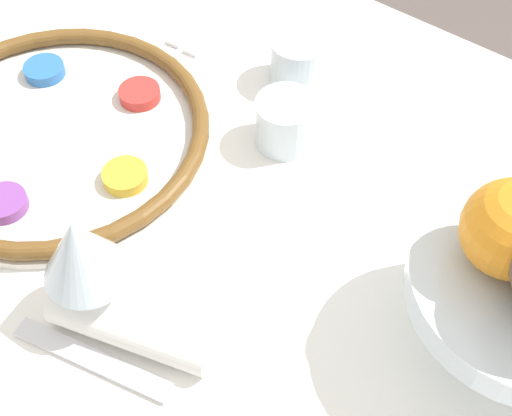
% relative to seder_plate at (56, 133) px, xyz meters
% --- Properties ---
extents(dining_table, '(1.60, 0.91, 0.70)m').
position_rel_seder_plate_xyz_m(dining_table, '(0.19, -0.00, -0.37)').
color(dining_table, white).
rests_on(dining_table, ground_plane).
extents(seder_plate, '(0.36, 0.36, 0.03)m').
position_rel_seder_plate_xyz_m(seder_plate, '(0.00, 0.00, 0.00)').
color(seder_plate, silver).
rests_on(seder_plate, dining_table).
extents(wine_glass, '(0.08, 0.08, 0.14)m').
position_rel_seder_plate_xyz_m(wine_glass, '(0.20, -0.13, 0.08)').
color(wine_glass, silver).
rests_on(wine_glass, dining_table).
extents(orange_fruit, '(0.08, 0.08, 0.08)m').
position_rel_seder_plate_xyz_m(orange_fruit, '(0.49, 0.07, 0.14)').
color(orange_fruit, orange).
rests_on(orange_fruit, fruit_stand).
extents(napkin_roll, '(0.17, 0.08, 0.04)m').
position_rel_seder_plate_xyz_m(napkin_roll, '(0.25, -0.13, 0.01)').
color(napkin_roll, white).
rests_on(napkin_roll, dining_table).
extents(cup_near, '(0.07, 0.07, 0.06)m').
position_rel_seder_plate_xyz_m(cup_near, '(0.21, 0.16, 0.01)').
color(cup_near, silver).
rests_on(cup_near, dining_table).
extents(cup_far, '(0.07, 0.07, 0.06)m').
position_rel_seder_plate_xyz_m(cup_far, '(0.16, 0.26, 0.01)').
color(cup_far, silver).
rests_on(cup_far, dining_table).
extents(fork_left, '(0.04, 0.18, 0.01)m').
position_rel_seder_plate_xyz_m(fork_left, '(-0.02, 0.30, -0.01)').
color(fork_left, silver).
rests_on(fork_left, dining_table).
extents(fork_right, '(0.04, 0.18, 0.01)m').
position_rel_seder_plate_xyz_m(fork_right, '(0.01, 0.30, -0.01)').
color(fork_right, silver).
rests_on(fork_right, dining_table).
extents(spoon, '(0.16, 0.05, 0.01)m').
position_rel_seder_plate_xyz_m(spoon, '(0.23, -0.17, -0.01)').
color(spoon, silver).
rests_on(spoon, dining_table).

